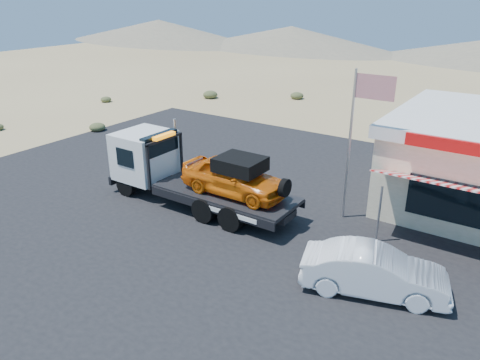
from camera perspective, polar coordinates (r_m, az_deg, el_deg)
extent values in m
plane|color=#967C55|center=(18.43, -6.87, -6.05)|extent=(120.00, 120.00, 0.00)
cube|color=black|center=(19.53, 3.37, -4.16)|extent=(32.00, 24.00, 0.02)
cylinder|color=black|center=(21.65, -13.70, -0.59)|extent=(1.00, 0.30, 1.00)
cylinder|color=black|center=(22.92, -10.05, 1.01)|extent=(1.00, 0.30, 1.00)
cylinder|color=black|center=(18.77, -4.25, -3.60)|extent=(1.00, 0.55, 1.00)
cylinder|color=black|center=(20.23, -0.74, -1.56)|extent=(1.00, 0.55, 1.00)
cylinder|color=black|center=(18.06, -0.98, -4.62)|extent=(1.00, 0.55, 1.00)
cylinder|color=black|center=(19.58, 2.40, -2.42)|extent=(1.00, 0.55, 1.00)
cube|color=black|center=(19.87, -4.30, -1.60)|extent=(8.23, 1.00, 0.30)
cube|color=white|center=(21.65, -11.51, 3.03)|extent=(2.21, 2.36, 2.11)
cube|color=black|center=(20.79, -9.79, 4.39)|extent=(0.35, 2.01, 0.90)
cube|color=black|center=(20.83, -9.05, 2.29)|extent=(0.10, 2.21, 2.01)
cube|color=orange|center=(20.47, -9.25, 5.33)|extent=(0.25, 1.20, 0.15)
cube|color=black|center=(19.15, -1.72, -1.59)|extent=(6.02, 2.31, 0.15)
imported|color=#DC600B|center=(18.61, -0.75, 0.46)|extent=(4.42, 1.78, 1.51)
cube|color=black|center=(18.25, 0.02, 1.93)|extent=(1.81, 1.51, 0.55)
imported|color=silver|center=(15.00, 16.06, -10.68)|extent=(4.64, 2.75, 1.44)
cube|color=red|center=(17.80, 23.53, 4.01)|extent=(2.60, 0.12, 0.45)
cylinder|color=#99999E|center=(17.70, 16.58, -4.05)|extent=(0.08, 0.08, 2.20)
cylinder|color=#99999E|center=(18.59, 13.16, 3.91)|extent=(0.10, 0.10, 6.00)
cube|color=#B20C14|center=(17.76, 16.12, 10.81)|extent=(1.50, 0.02, 0.90)
ellipsoid|color=#434927|center=(32.49, -17.01, 6.24)|extent=(1.05, 1.05, 0.57)
ellipsoid|color=#434927|center=(41.01, -16.03, 9.46)|extent=(0.87, 0.87, 0.47)
ellipsoid|color=#434927|center=(40.99, -3.65, 10.40)|extent=(1.25, 1.25, 0.67)
ellipsoid|color=#434927|center=(40.92, 6.96, 10.22)|extent=(1.13, 1.13, 0.61)
ellipsoid|color=#434927|center=(37.93, 23.77, 7.43)|extent=(0.80, 0.80, 0.43)
cone|color=#726B59|center=(76.40, 6.27, 16.85)|extent=(36.00, 36.00, 3.50)
cone|color=#726B59|center=(88.65, -9.80, 17.48)|extent=(40.00, 40.00, 3.80)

